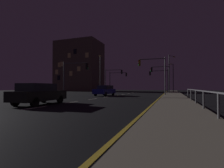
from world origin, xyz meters
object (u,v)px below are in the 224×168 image
Objects in this scene: car at (39,94)px; building_distant at (80,67)px; traffic_light_mid_left at (153,68)px; traffic_light_near_right at (117,78)px; street_lamp_far_end at (173,75)px; traffic_light_far_center at (159,76)px; traffic_light_far_left at (113,76)px; traffic_light_near_left at (75,71)px; car_oncoming at (105,90)px; street_lamp_corner at (100,71)px; street_lamp_median at (170,70)px; traffic_light_mid_right at (161,74)px.

building_distant is at bearing 117.15° from car.
traffic_light_mid_left reaches higher than traffic_light_near_right.
traffic_light_mid_left is 0.78× the size of street_lamp_far_end.
traffic_light_near_right is 10.88m from traffic_light_far_center.
street_lamp_far_end is at bearing -4.93° from building_distant.
car is at bearing -62.85° from building_distant.
traffic_light_far_left is at bearing -92.14° from traffic_light_near_right.
traffic_light_mid_left is 1.11× the size of traffic_light_far_center.
traffic_light_near_left is at bearing 110.76° from car.
traffic_light_near_left is (-11.08, -4.65, -0.55)m from traffic_light_mid_left.
car_oncoming is 0.84× the size of traffic_light_near_right.
traffic_light_near_right is 0.64× the size of street_lamp_corner.
street_lamp_corner is at bearing -118.43° from traffic_light_far_left.
street_lamp_far_end is (13.85, 8.47, 0.51)m from traffic_light_far_left.
traffic_light_near_left is (-0.36, -19.82, -0.15)m from traffic_light_near_right.
traffic_light_near_left is 31.98m from building_distant.
car_oncoming is 18.36m from street_lamp_median.
street_lamp_median is (13.09, -2.72, 1.23)m from traffic_light_near_right.
building_distant reaches higher than traffic_light_near_left.
street_lamp_corner reaches higher than car.
street_lamp_corner is at bearing 96.92° from traffic_light_near_left.
street_lamp_median is (13.21, 0.64, 0.98)m from traffic_light_far_left.
street_lamp_median reaches higher than traffic_light_far_left.
traffic_light_far_center is (6.69, 29.66, 3.00)m from car.
car is 0.87× the size of traffic_light_near_left.
car_oncoming is 14.72m from traffic_light_mid_right.
traffic_light_far_left is at bearing 89.19° from traffic_light_near_left.
traffic_light_mid_left reaches higher than car_oncoming.
street_lamp_median is (2.35, -0.94, 1.21)m from traffic_light_far_center.
building_distant is at bearing 153.81° from traffic_light_mid_right.
traffic_light_mid_left is 16.04m from traffic_light_far_left.
building_distant is (-26.75, 9.45, 4.44)m from traffic_light_far_center.
street_lamp_corner reaches higher than traffic_light_mid_left.
traffic_light_near_right is 12.73m from traffic_light_mid_right.
building_distant is (-14.06, 14.40, 3.30)m from street_lamp_corner.
street_lamp_corner is at bearing 146.30° from traffic_light_mid_left.
street_lamp_median reaches higher than car_oncoming.
street_lamp_corner is at bearing 103.63° from car.
traffic_light_mid_right is 0.69× the size of street_lamp_median.
traffic_light_mid_right is at bearing 4.09° from street_lamp_corner.
car_oncoming is 0.78× the size of traffic_light_mid_left.
traffic_light_mid_right is at bearing -26.19° from building_distant.
traffic_light_near_right reaches higher than traffic_light_near_left.
traffic_light_far_left reaches higher than car_oncoming.
car_oncoming is at bearing -62.94° from street_lamp_corner.
traffic_light_far_left is 11.72m from traffic_light_mid_right.
traffic_light_far_center is at bearing 158.10° from street_lamp_median.
street_lamp_far_end reaches higher than traffic_light_near_left.
car is at bearing -81.55° from traffic_light_far_left.
traffic_light_mid_left is 9.42m from traffic_light_mid_right.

